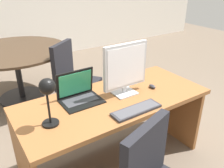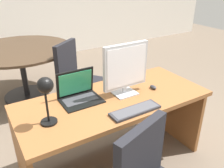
% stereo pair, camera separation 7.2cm
% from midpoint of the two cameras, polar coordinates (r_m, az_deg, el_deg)
% --- Properties ---
extents(ground, '(12.00, 12.00, 0.00)m').
position_cam_midpoint_polar(ground, '(3.58, -11.73, -3.49)').
color(ground, '#6B5B4C').
extents(desk, '(1.65, 0.72, 0.72)m').
position_cam_midpoint_polar(desk, '(2.17, 0.82, -7.65)').
color(desk, brown).
rests_on(desk, ground).
extents(monitor, '(0.42, 0.16, 0.46)m').
position_cam_midpoint_polar(monitor, '(2.00, 4.35, 3.90)').
color(monitor, '#B7BABF').
rests_on(monitor, desk).
extents(laptop, '(0.33, 0.26, 0.25)m').
position_cam_midpoint_polar(laptop, '(2.01, -7.20, -1.54)').
color(laptop, black).
rests_on(laptop, desk).
extents(keyboard, '(0.42, 0.13, 0.02)m').
position_cam_midpoint_polar(keyboard, '(1.85, 6.75, -6.35)').
color(keyboard, '#2D2D33').
rests_on(keyboard, desk).
extents(mouse, '(0.04, 0.08, 0.03)m').
position_cam_midpoint_polar(mouse, '(2.22, 10.80, -0.77)').
color(mouse, '#2D2D33').
rests_on(mouse, desk).
extents(desk_lamp, '(0.12, 0.14, 0.37)m').
position_cam_midpoint_polar(desk_lamp, '(1.62, -14.44, -1.74)').
color(desk_lamp, black).
rests_on(desk_lamp, desk).
extents(meeting_table, '(1.42, 1.42, 0.75)m').
position_cam_midpoint_polar(meeting_table, '(3.54, -20.46, 5.32)').
color(meeting_table, black).
rests_on(meeting_table, ground).
extents(meeting_chair_near, '(0.65, 0.65, 0.91)m').
position_cam_midpoint_polar(meeting_chair_near, '(3.13, -7.52, -0.14)').
color(meeting_chair_near, black).
rests_on(meeting_chair_near, ground).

